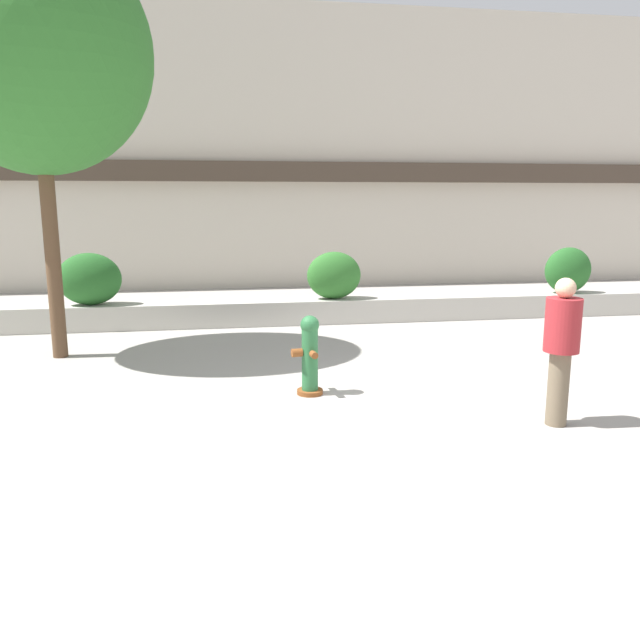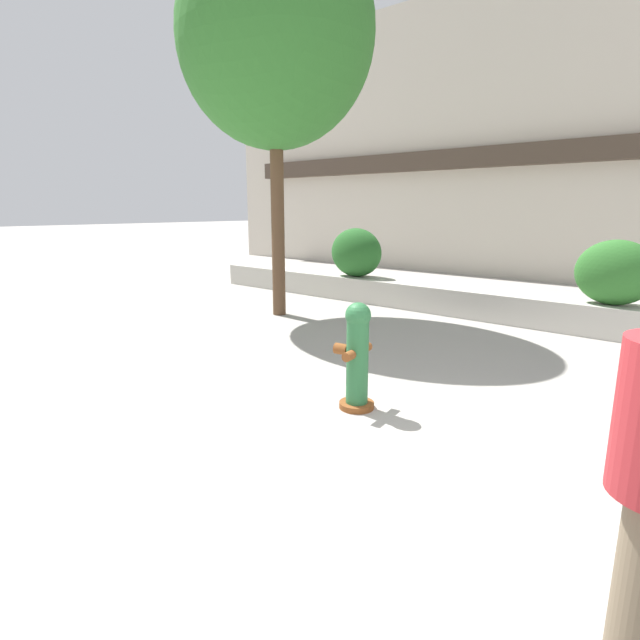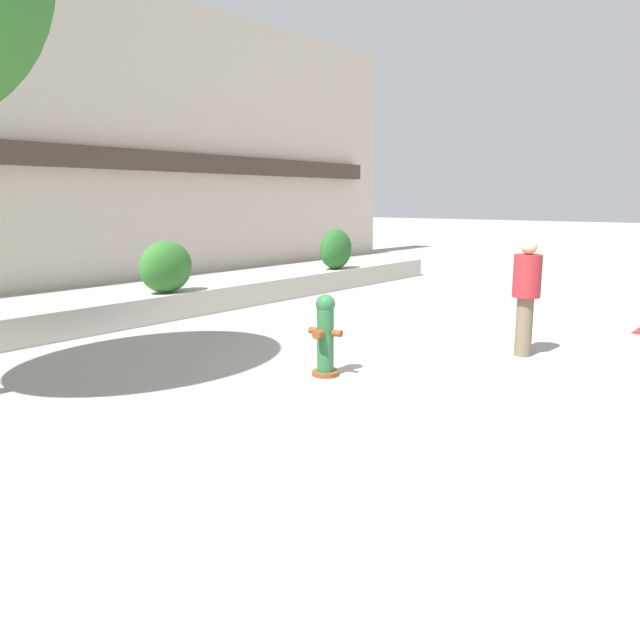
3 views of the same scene
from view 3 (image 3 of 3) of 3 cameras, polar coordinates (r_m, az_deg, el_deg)
The scene contains 7 objects.
ground_plane at distance 8.81m, azimuth 11.75°, elevation -4.27°, with size 120.00×120.00×0.00m, color #9E9991.
building_facade at distance 17.64m, azimuth -26.26°, elevation 15.43°, with size 30.00×1.36×8.00m.
planter_wall_low at distance 12.60m, azimuth -13.19°, elevation 1.40°, with size 18.00×0.70×0.50m, color #B7B2A8.
hedge_bush_1 at distance 12.41m, azimuth -13.89°, elevation 4.73°, with size 1.15×0.66×1.00m, color #2D6B28.
hedge_bush_2 at distance 16.20m, azimuth 1.46°, elevation 6.49°, with size 1.08×0.62×1.03m, color #235B23.
fire_hydrant at distance 8.11m, azimuth 0.48°, elevation -1.33°, with size 0.46×0.48×1.08m.
pedestrian at distance 9.57m, azimuth 18.34°, elevation 2.64°, with size 0.54×0.54×1.73m.
Camera 3 is at (-7.59, -3.85, 2.28)m, focal length 35.00 mm.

